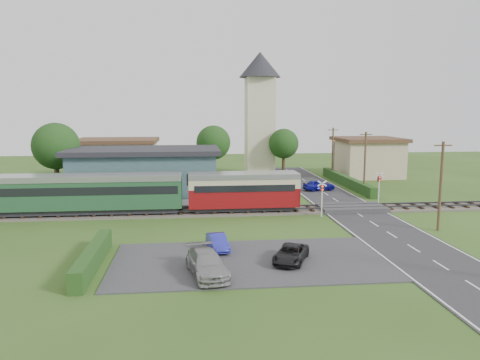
{
  "coord_description": "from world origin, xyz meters",
  "views": [
    {
      "loc": [
        -5.0,
        -39.91,
        9.4
      ],
      "look_at": [
        -0.4,
        4.0,
        2.76
      ],
      "focal_mm": 35.0,
      "sensor_mm": 36.0,
      "label": 1
    }
  ],
  "objects": [
    {
      "name": "tree_c",
      "position": [
        8.0,
        25.0,
        4.65
      ],
      "size": [
        4.2,
        4.2,
        6.78
      ],
      "color": "#332316",
      "rests_on": "ground"
    },
    {
      "name": "tree_b",
      "position": [
        -2.0,
        23.0,
        5.02
      ],
      "size": [
        4.6,
        4.6,
        7.34
      ],
      "color": "#332316",
      "rests_on": "ground"
    },
    {
      "name": "equipment_hut",
      "position": [
        -18.0,
        5.2,
        1.75
      ],
      "size": [
        2.3,
        2.3,
        2.55
      ],
      "color": "beige",
      "rests_on": "platform"
    },
    {
      "name": "hedge_carpark",
      "position": [
        -11.0,
        -12.0,
        0.6
      ],
      "size": [
        0.8,
        9.0,
        1.2
      ],
      "primitive_type": "cube",
      "color": "#193814",
      "rests_on": "ground"
    },
    {
      "name": "railway_track",
      "position": [
        0.0,
        2.0,
        0.11
      ],
      "size": [
        76.0,
        3.2,
        0.49
      ],
      "color": "#4C443D",
      "rests_on": "ground"
    },
    {
      "name": "hedge_station",
      "position": [
        -10.0,
        15.5,
        0.65
      ],
      "size": [
        22.0,
        0.8,
        1.3
      ],
      "primitive_type": "cube",
      "color": "#193814",
      "rests_on": "ground"
    },
    {
      "name": "church_tower",
      "position": [
        5.0,
        28.0,
        10.23
      ],
      "size": [
        6.0,
        6.0,
        17.6
      ],
      "color": "beige",
      "rests_on": "ground"
    },
    {
      "name": "train",
      "position": [
        -17.07,
        2.0,
        2.18
      ],
      "size": [
        43.2,
        2.9,
        3.4
      ],
      "color": "#232328",
      "rests_on": "ground"
    },
    {
      "name": "car_park_dark",
      "position": [
        1.04,
        -12.52,
        0.59
      ],
      "size": [
        3.1,
        4.07,
        1.03
      ],
      "primitive_type": "imported",
      "rotation": [
        0.0,
        0.0,
        -0.43
      ],
      "color": "black",
      "rests_on": "car_park"
    },
    {
      "name": "house_west",
      "position": [
        -15.0,
        25.0,
        2.79
      ],
      "size": [
        10.8,
        8.8,
        5.5
      ],
      "color": "tan",
      "rests_on": "ground"
    },
    {
      "name": "tree_a",
      "position": [
        -20.0,
        14.0,
        5.38
      ],
      "size": [
        5.2,
        5.2,
        8.0
      ],
      "color": "#332316",
      "rests_on": "ground"
    },
    {
      "name": "car_park_silver",
      "position": [
        -4.21,
        -14.34,
        0.75
      ],
      "size": [
        2.72,
        4.92,
        1.35
      ],
      "primitive_type": "imported",
      "rotation": [
        0.0,
        0.0,
        0.19
      ],
      "color": "gray",
      "rests_on": "car_park"
    },
    {
      "name": "crossing_signal_near",
      "position": [
        6.4,
        -0.41,
        2.14
      ],
      "size": [
        0.84,
        0.28,
        3.28
      ],
      "color": "silver",
      "rests_on": "ground"
    },
    {
      "name": "utility_pole_b",
      "position": [
        14.2,
        -6.0,
        3.63
      ],
      "size": [
        1.4,
        0.22,
        7.0
      ],
      "color": "#473321",
      "rests_on": "ground"
    },
    {
      "name": "car_park_blue",
      "position": [
        -3.33,
        -9.5,
        0.6
      ],
      "size": [
        1.55,
        3.31,
        1.05
      ],
      "primitive_type": "imported",
      "rotation": [
        0.0,
        0.0,
        0.14
      ],
      "color": "#272BA5",
      "rests_on": "car_park"
    },
    {
      "name": "platform",
      "position": [
        -10.0,
        5.2,
        0.23
      ],
      "size": [
        30.0,
        3.0,
        0.45
      ],
      "primitive_type": "cube",
      "color": "gray",
      "rests_on": "ground"
    },
    {
      "name": "utility_pole_c",
      "position": [
        14.2,
        10.0,
        3.63
      ],
      "size": [
        1.4,
        0.22,
        7.0
      ],
      "color": "#473321",
      "rests_on": "ground"
    },
    {
      "name": "station_building",
      "position": [
        -10.0,
        10.99,
        2.69
      ],
      "size": [
        16.0,
        9.0,
        5.3
      ],
      "color": "#48676E",
      "rests_on": "ground"
    },
    {
      "name": "streetlamp_west",
      "position": [
        -22.0,
        20.0,
        3.04
      ],
      "size": [
        0.3,
        0.3,
        5.15
      ],
      "color": "#3F3F47",
      "rests_on": "ground"
    },
    {
      "name": "streetlamp_east",
      "position": [
        16.0,
        27.0,
        3.04
      ],
      "size": [
        0.3,
        0.3,
        5.15
      ],
      "color": "#3F3F47",
      "rests_on": "ground"
    },
    {
      "name": "crossing_signal_far",
      "position": [
        13.6,
        4.39,
        2.14
      ],
      "size": [
        0.84,
        0.28,
        3.28
      ],
      "color": "silver",
      "rests_on": "ground"
    },
    {
      "name": "car_park",
      "position": [
        -1.5,
        -12.0,
        0.04
      ],
      "size": [
        17.0,
        9.0,
        0.08
      ],
      "primitive_type": "cube",
      "color": "#333335",
      "rests_on": "ground"
    },
    {
      "name": "road",
      "position": [
        10.0,
        0.0,
        0.03
      ],
      "size": [
        6.0,
        70.0,
        0.05
      ],
      "primitive_type": "cube",
      "color": "#28282B",
      "rests_on": "ground"
    },
    {
      "name": "crossing_deck",
      "position": [
        10.0,
        2.0,
        0.23
      ],
      "size": [
        6.2,
        3.4,
        0.45
      ],
      "primitive_type": "cube",
      "color": "#333335",
      "rests_on": "ground"
    },
    {
      "name": "pedestrian_near",
      "position": [
        -1.09,
        4.72,
        1.34
      ],
      "size": [
        0.72,
        0.54,
        1.78
      ],
      "primitive_type": "imported",
      "rotation": [
        0.0,
        0.0,
        2.96
      ],
      "color": "gray",
      "rests_on": "platform"
    },
    {
      "name": "hedge_roadside",
      "position": [
        14.2,
        16.0,
        0.6
      ],
      "size": [
        0.8,
        18.0,
        1.2
      ],
      "primitive_type": "cube",
      "color": "#193814",
      "rests_on": "ground"
    },
    {
      "name": "car_on_road",
      "position": [
        9.81,
        12.79,
        0.68
      ],
      "size": [
        3.94,
        2.19,
        1.27
      ],
      "primitive_type": "imported",
      "rotation": [
        0.0,
        0.0,
        1.77
      ],
      "color": "#11128C",
      "rests_on": "road"
    },
    {
      "name": "utility_pole_d",
      "position": [
        14.2,
        22.0,
        3.63
      ],
      "size": [
        1.4,
        0.22,
        7.0
      ],
      "color": "#473321",
      "rests_on": "ground"
    },
    {
      "name": "pedestrian_far",
      "position": [
        -15.61,
        5.02,
        1.23
      ],
      "size": [
        0.76,
        0.88,
        1.57
      ],
      "primitive_type": "imported",
      "rotation": [
        0.0,
        0.0,
        1.32
      ],
      "color": "gray",
      "rests_on": "platform"
    },
    {
      "name": "ground",
      "position": [
        0.0,
        0.0,
        0.0
      ],
      "size": [
        120.0,
        120.0,
        0.0
      ],
      "primitive_type": "plane",
      "color": "#2D4C19"
    },
    {
      "name": "house_east",
      "position": [
        20.0,
        24.0,
        2.8
      ],
      "size": [
        8.8,
        8.8,
        5.5
      ],
      "color": "tan",
      "rests_on": "ground"
    }
  ]
}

